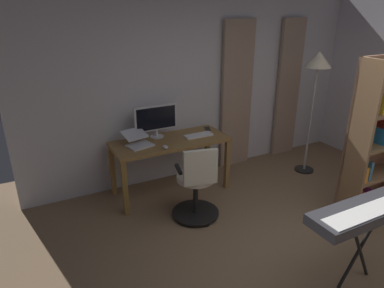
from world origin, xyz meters
name	(u,v)px	position (x,y,z in m)	size (l,w,h in m)	color
ground_plane	(343,283)	(0.00, 0.00, 0.00)	(7.08, 7.08, 0.00)	#7E6347
back_room_partition	(201,86)	(0.00, -2.72, 1.27)	(5.10, 0.10, 2.55)	silver
curtain_left_panel	(288,90)	(-1.53, -2.61, 1.09)	(0.42, 0.06, 2.18)	tan
curtain_right_panel	(236,97)	(-0.54, -2.61, 1.09)	(0.51, 0.06, 2.18)	tan
desk	(170,147)	(0.70, -2.26, 0.64)	(1.50, 0.62, 0.74)	olive
office_chair	(197,185)	(0.70, -1.53, 0.43)	(0.56, 0.56, 0.93)	black
computer_monitor	(156,119)	(0.81, -2.46, 0.98)	(0.58, 0.18, 0.42)	silver
computer_keyboard	(198,135)	(0.31, -2.22, 0.75)	(0.38, 0.14, 0.02)	white
laptop	(138,141)	(1.12, -2.28, 0.79)	(0.36, 0.39, 0.17)	silver
computer_mouse	(165,147)	(0.87, -2.04, 0.76)	(0.06, 0.10, 0.04)	silver
cell_phone_by_monitor	(207,129)	(0.06, -2.41, 0.74)	(0.07, 0.14, 0.01)	black
bookshelf	(377,141)	(-1.11, -0.68, 0.95)	(0.83, 0.30, 1.91)	olive
piano_keyboard	(368,212)	(-0.09, 0.02, 0.74)	(1.14, 0.32, 0.81)	black
floor_lamp	(317,70)	(-1.36, -1.90, 1.52)	(0.36, 0.36, 1.77)	black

